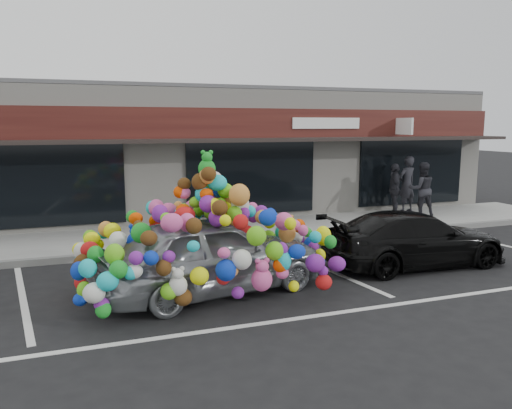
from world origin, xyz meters
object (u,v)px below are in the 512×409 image
object	(u,v)px
pedestrian_b	(422,189)
pedestrian_c	(394,189)
pedestrian_a	(407,184)
toy_car	(210,245)
black_sedan	(414,239)

from	to	relation	value
pedestrian_b	pedestrian_c	bearing A→B (deg)	-14.25
pedestrian_a	pedestrian_b	xyz separation A→B (m)	(0.03, -0.75, -0.08)
pedestrian_c	toy_car	bearing A→B (deg)	-32.22
pedestrian_a	black_sedan	bearing A→B (deg)	44.26
toy_car	black_sedan	distance (m)	4.72
black_sedan	pedestrian_c	xyz separation A→B (m)	(2.86, 4.86, 0.39)
toy_car	black_sedan	size ratio (longest dim) A/B	1.16
pedestrian_a	pedestrian_b	distance (m)	0.76
black_sedan	pedestrian_c	bearing A→B (deg)	-29.37
black_sedan	pedestrian_a	distance (m)	6.31
pedestrian_a	pedestrian_b	world-z (taller)	pedestrian_a
toy_car	pedestrian_a	size ratio (longest dim) A/B	2.55
pedestrian_b	black_sedan	bearing A→B (deg)	67.17
pedestrian_a	pedestrian_c	distance (m)	0.79
pedestrian_c	pedestrian_b	bearing A→B (deg)	83.11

